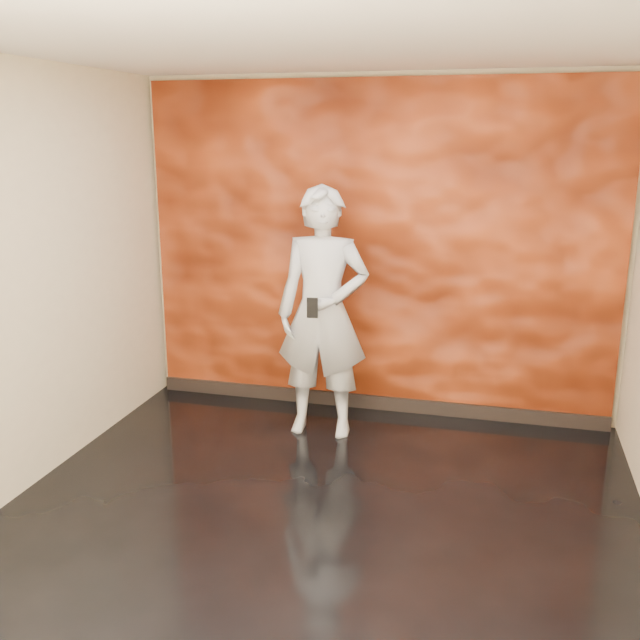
{
  "coord_description": "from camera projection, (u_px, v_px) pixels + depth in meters",
  "views": [
    {
      "loc": [
        1.02,
        -3.82,
        2.34
      ],
      "look_at": [
        -0.24,
        1.02,
        1.01
      ],
      "focal_mm": 40.0,
      "sensor_mm": 36.0,
      "label": 1
    }
  ],
  "objects": [
    {
      "name": "phone",
      "position": [
        312.0,
        308.0,
        5.22
      ],
      "size": [
        0.08,
        0.03,
        0.15
      ],
      "primitive_type": "cube",
      "rotation": [
        0.0,
        0.0,
        0.16
      ],
      "color": "black",
      "rests_on": "man"
    },
    {
      "name": "room",
      "position": [
        316.0,
        302.0,
        4.07
      ],
      "size": [
        4.02,
        4.02,
        2.81
      ],
      "color": "black",
      "rests_on": "ground"
    },
    {
      "name": "baseboard",
      "position": [
        372.0,
        402.0,
        6.2
      ],
      "size": [
        3.9,
        0.04,
        0.12
      ],
      "primitive_type": "cube",
      "color": "black",
      "rests_on": "ground"
    },
    {
      "name": "feature_wall",
      "position": [
        376.0,
        251.0,
        5.9
      ],
      "size": [
        3.9,
        0.06,
        2.75
      ],
      "primitive_type": "cube",
      "color": "#C74A1C",
      "rests_on": "ground"
    },
    {
      "name": "man",
      "position": [
        323.0,
        313.0,
        5.51
      ],
      "size": [
        0.74,
        0.5,
        1.96
      ],
      "primitive_type": "imported",
      "rotation": [
        0.0,
        0.0,
        0.05
      ],
      "color": "#9599A3",
      "rests_on": "ground"
    }
  ]
}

